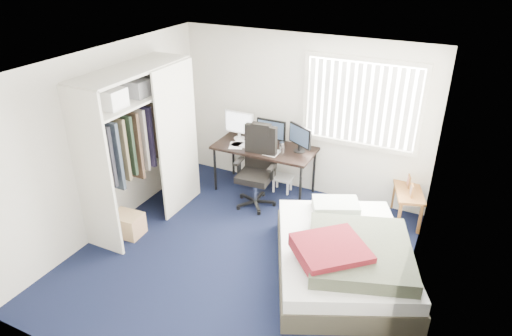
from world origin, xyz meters
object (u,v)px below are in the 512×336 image
at_px(nightstand, 408,194).
at_px(bed, 343,256).
at_px(office_chair, 257,174).
at_px(desk, 265,145).

distance_m(nightstand, bed, 1.66).
distance_m(office_chair, nightstand, 2.22).
bearing_deg(bed, desk, 139.47).
bearing_deg(nightstand, bed, -106.62).
relative_size(desk, office_chair, 1.26).
distance_m(office_chair, bed, 2.02).
bearing_deg(desk, nightstand, 2.42).
distance_m(desk, bed, 2.35).
xyz_separation_m(office_chair, bed, (1.69, -1.09, -0.20)).
relative_size(office_chair, bed, 0.51).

